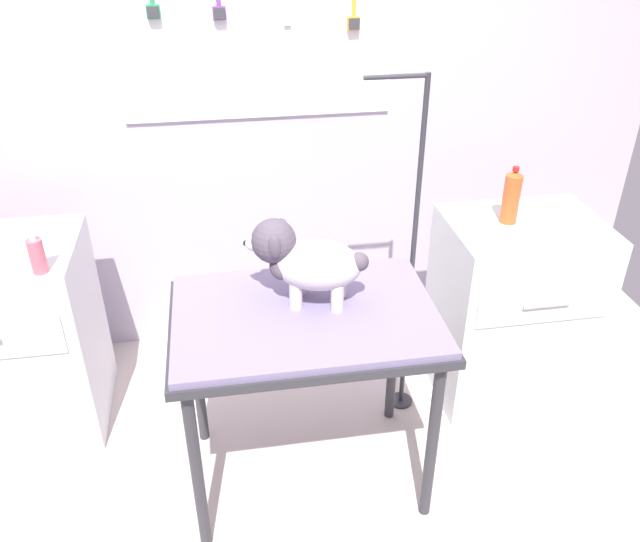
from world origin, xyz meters
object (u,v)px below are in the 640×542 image
counter_left (0,340)px  soda_bottle (511,197)px  grooming_arm (409,272)px  dog (304,260)px  shampoo_bottle (37,255)px  cabinet_right (512,309)px  grooming_table (305,330)px

counter_left → soda_bottle: (2.23, -0.11, 0.57)m
grooming_arm → dog: (-0.49, -0.29, 0.27)m
dog → shampoo_bottle: 1.01m
grooming_arm → cabinet_right: bearing=5.9°
grooming_arm → counter_left: bearing=173.9°
dog → counter_left: dog is taller
grooming_arm → soda_bottle: grooming_arm is taller
counter_left → cabinet_right: size_ratio=1.00×
grooming_arm → counter_left: grooming_arm is taller
counter_left → shampoo_bottle: shampoo_bottle is taller
shampoo_bottle → dog: bearing=-14.7°
grooming_arm → grooming_table: bearing=-144.6°
counter_left → shampoo_bottle: (0.31, -0.22, 0.52)m
dog → counter_left: 1.48m
dog → cabinet_right: size_ratio=0.49×
shampoo_bottle → soda_bottle: bearing=3.4°
grooming_table → soda_bottle: size_ratio=3.87×
grooming_table → grooming_arm: grooming_arm is taller
shampoo_bottle → soda_bottle: soda_bottle is taller
grooming_table → counter_left: 1.42m
grooming_arm → soda_bottle: bearing=10.4°
soda_bottle → shampoo_bottle: bearing=-176.6°
grooming_table → counter_left: bearing=156.7°
dog → cabinet_right: (1.03, 0.34, -0.55)m
grooming_arm → counter_left: (-1.78, 0.19, -0.28)m
counter_left → grooming_table: bearing=-23.3°
cabinet_right → shampoo_bottle: bearing=-177.5°
counter_left → cabinet_right: same height
grooming_arm → cabinet_right: 0.61m
grooming_arm → dog: bearing=-149.8°
shampoo_bottle → counter_left: bearing=144.3°
dog → cabinet_right: bearing=18.4°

